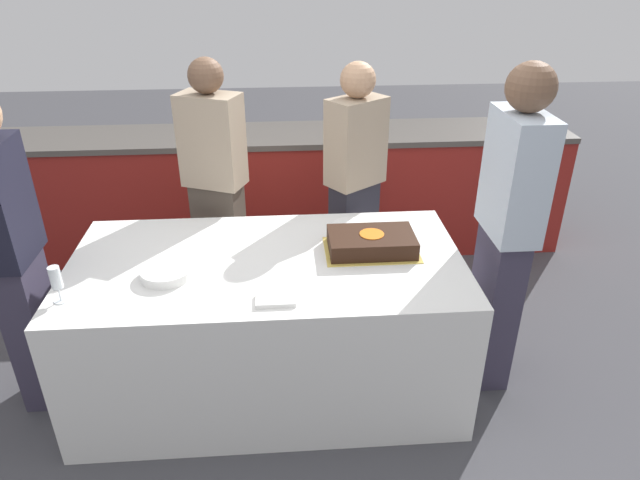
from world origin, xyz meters
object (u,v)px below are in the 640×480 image
Objects in this scene: person_seated_left at (12,251)px; cake at (371,242)px; plate_stack at (166,272)px; person_cutting_cake at (355,189)px; person_seated_right at (506,229)px; person_standing_back at (216,191)px; wine_glass at (56,279)px.

cake is at bearing -88.01° from person_seated_left.
plate_stack is 0.15× the size of person_cutting_cake.
plate_stack is 0.15× the size of person_seated_left.
person_seated_left is (-0.73, 0.12, 0.07)m from plate_stack.
person_seated_right is 1.65m from person_standing_back.
person_standing_back is at bearing 79.21° from plate_stack.
person_seated_right is (2.07, 0.29, 0.01)m from wine_glass.
wine_glass is at bearing -81.96° from person_seated_right.
person_seated_left reaches higher than person_standing_back.
cake is 0.29× the size of person_standing_back.
person_standing_back is (-0.83, 0.00, 0.01)m from person_cutting_cake.
person_cutting_cake is (0.99, 0.84, 0.03)m from plate_stack.
person_standing_back is at bearing 141.26° from cake.
plate_stack is at bearing 4.47° from person_cutting_cake.
cake is at bearing 14.00° from wine_glass.
wine_glass is at bearing -0.37° from person_cutting_cake.
wine_glass is at bearing -166.00° from cake.
person_cutting_cake is at bearing -137.56° from person_seated_right.
wine_glass reaches higher than cake.
person_seated_left is (-0.30, 0.29, -0.02)m from wine_glass.
person_standing_back is at bearing 60.00° from wine_glass.
person_standing_back reaches higher than plate_stack.
person_seated_right reaches higher than wine_glass.
person_seated_right reaches higher than person_standing_back.
person_seated_left reaches higher than wine_glass.
person_seated_left is at bearing 61.74° from person_standing_back.
person_seated_left reaches higher than plate_stack.
wine_glass is 0.11× the size of person_standing_back.
cake is 0.67m from person_seated_right.
person_standing_back is at bearing -115.91° from person_seated_right.
cake reaches higher than plate_stack.
person_standing_back is at bearing -36.07° from person_cutting_cake.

